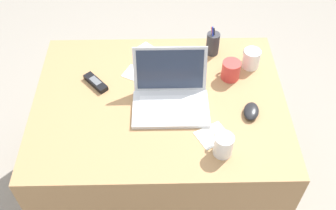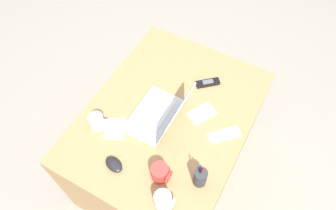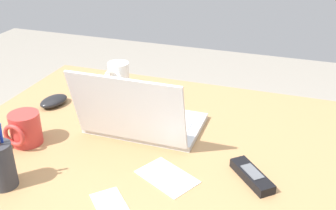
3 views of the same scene
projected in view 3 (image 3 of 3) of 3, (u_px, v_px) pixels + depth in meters
The scene contains 8 objects.
laptop at pixel (141, 119), 1.20m from camera, with size 0.34×0.28×0.23m.
computer_mouse at pixel (54, 101), 1.39m from camera, with size 0.07×0.11×0.03m, color black.
coffee_mug_white at pixel (118, 76), 1.50m from camera, with size 0.08×0.09×0.10m.
coffee_mug_tall at pixel (25, 129), 1.15m from camera, with size 0.09×0.10×0.10m.
cordless_phone at pixel (252, 176), 1.01m from camera, with size 0.13×0.14×0.03m.
pen_holder at pixel (1, 165), 0.97m from camera, with size 0.07×0.07×0.17m.
paper_note_near_laptop at pixel (117, 98), 1.44m from camera, with size 0.13×0.11×0.00m, color white.
paper_note_left at pixel (167, 177), 1.02m from camera, with size 0.15×0.10×0.00m, color white.
Camera 3 is at (-0.37, 0.95, 1.37)m, focal length 42.55 mm.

